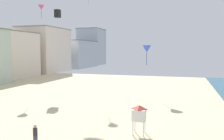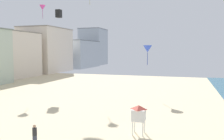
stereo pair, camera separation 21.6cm
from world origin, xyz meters
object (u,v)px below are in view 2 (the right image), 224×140
(kite_flyer, at_px, (35,134))
(lifeguard_stand, at_px, (139,113))
(kite_black_box, at_px, (59,14))
(kite_magenta_delta_2, at_px, (42,8))
(kite_blue_delta, at_px, (148,49))

(kite_flyer, distance_m, lifeguard_stand, 8.63)
(lifeguard_stand, distance_m, kite_black_box, 33.27)
(kite_flyer, relative_size, lifeguard_stand, 0.64)
(kite_black_box, bearing_deg, kite_magenta_delta_2, -159.32)
(kite_magenta_delta_2, bearing_deg, kite_blue_delta, -8.27)
(kite_blue_delta, height_order, kite_black_box, kite_black_box)
(lifeguard_stand, relative_size, kite_black_box, 1.62)
(kite_flyer, bearing_deg, kite_magenta_delta_2, 154.52)
(kite_blue_delta, bearing_deg, lifeguard_stand, -83.30)
(kite_flyer, xyz_separation_m, kite_black_box, (-13.63, 27.52, 13.67))
(kite_blue_delta, bearing_deg, kite_flyer, -101.95)
(kite_flyer, bearing_deg, kite_blue_delta, 110.42)
(lifeguard_stand, height_order, kite_magenta_delta_2, kite_magenta_delta_2)
(kite_magenta_delta_2, bearing_deg, kite_flyer, -57.84)
(kite_magenta_delta_2, relative_size, kite_black_box, 1.67)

